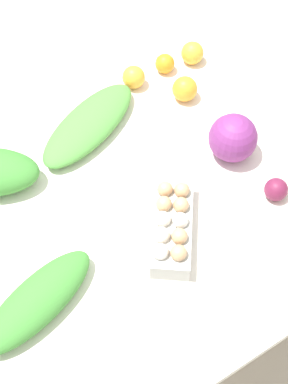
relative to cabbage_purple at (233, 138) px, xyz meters
The scene contains 11 objects.
ground_plane 0.86m from the cabbage_purple, ahead, with size 8.00×8.00×0.00m, color #B2A899.
dining_table 0.34m from the cabbage_purple, ahead, with size 1.28×1.05×0.73m.
cabbage_purple is the anchor object (origin of this frame).
egg_carton 0.33m from the cabbage_purple, 24.26° to the left, with size 0.25×0.29×0.09m.
greens_bunch_chard 0.43m from the cabbage_purple, 43.85° to the right, with size 0.40×0.15×0.06m, color #4C933D.
greens_bunch_kale 0.71m from the cabbage_purple, 11.37° to the left, with size 0.34×0.12×0.07m, color #3D8433.
beet_root 0.19m from the cabbage_purple, 93.58° to the left, with size 0.07×0.07×0.07m, color maroon.
orange_0 0.41m from the cabbage_purple, 108.84° to the right, with size 0.08×0.08×0.08m, color #F9A833.
orange_1 0.40m from the cabbage_purple, 94.28° to the right, with size 0.07×0.07×0.07m, color orange.
orange_2 0.41m from the cabbage_purple, 76.67° to the right, with size 0.07×0.07×0.07m, color #F9A833.
orange_3 0.26m from the cabbage_purple, 93.12° to the right, with size 0.08×0.08×0.08m, color orange.
Camera 1 is at (0.45, 0.72, 1.98)m, focal length 50.00 mm.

